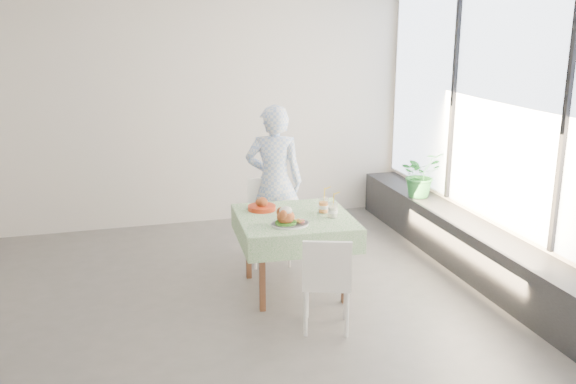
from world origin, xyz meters
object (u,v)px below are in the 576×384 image
object	(u,v)px
diner	(274,182)
cafe_table	(295,244)
juice_cup_orange	(324,206)
chair_near	(326,300)
main_dish	(288,219)
chair_far	(270,237)
potted_plant	(420,174)

from	to	relation	value
diner	cafe_table	bearing A→B (deg)	103.50
juice_cup_orange	chair_near	bearing A→B (deg)	-106.86
main_dish	chair_near	bearing A→B (deg)	-73.18
chair_far	juice_cup_orange	size ratio (longest dim) A/B	3.07
chair_near	main_dish	distance (m)	0.81
chair_near	main_dish	bearing A→B (deg)	106.82
chair_near	diner	world-z (taller)	diner
chair_far	diner	xyz separation A→B (m)	(0.09, 0.15, 0.56)
cafe_table	chair_far	xyz separation A→B (m)	(-0.05, 0.78, -0.19)
main_dish	potted_plant	size ratio (longest dim) A/B	0.65
diner	main_dish	xyz separation A→B (m)	(-0.18, -1.18, -0.03)
chair_far	potted_plant	distance (m)	1.96
potted_plant	chair_near	bearing A→B (deg)	-133.60
diner	juice_cup_orange	xyz separation A→B (m)	(0.25, -0.90, -0.02)
diner	juice_cup_orange	size ratio (longest dim) A/B	5.81
cafe_table	juice_cup_orange	distance (m)	0.45
chair_far	chair_near	world-z (taller)	chair_far
chair_far	chair_near	size ratio (longest dim) A/B	1.06
cafe_table	potted_plant	world-z (taller)	potted_plant
main_dish	juice_cup_orange	bearing A→B (deg)	32.96
diner	main_dish	distance (m)	1.19
chair_far	main_dish	size ratio (longest dim) A/B	2.55
chair_near	main_dish	xyz separation A→B (m)	(-0.17, 0.57, 0.54)
chair_far	main_dish	distance (m)	1.16
cafe_table	chair_far	size ratio (longest dim) A/B	1.25
chair_near	potted_plant	world-z (taller)	potted_plant
main_dish	potted_plant	xyz separation A→B (m)	(1.97, 1.32, -0.03)
chair_far	diner	bearing A→B (deg)	58.01
main_dish	diner	bearing A→B (deg)	81.17
potted_plant	juice_cup_orange	bearing A→B (deg)	-145.97
cafe_table	diner	bearing A→B (deg)	87.18
cafe_table	chair_far	world-z (taller)	chair_far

